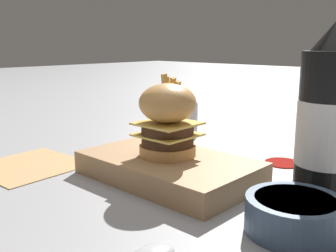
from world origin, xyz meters
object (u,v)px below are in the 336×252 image
at_px(ketchup_bottle, 328,124).
at_px(fries_basket, 173,118).
at_px(side_bowl, 294,214).
at_px(burger, 168,119).
at_px(serving_board, 168,168).

xyz_separation_m(ketchup_bottle, fries_basket, (-0.41, 0.15, -0.07)).
bearing_deg(ketchup_bottle, side_bowl, -84.23).
bearing_deg(ketchup_bottle, burger, -163.04).
distance_m(serving_board, ketchup_bottle, 0.25).
distance_m(burger, fries_basket, 0.29).
height_order(burger, ketchup_bottle, ketchup_bottle).
distance_m(burger, side_bowl, 0.25).
bearing_deg(side_bowl, burger, 170.49).
bearing_deg(side_bowl, serving_board, 171.88).
distance_m(serving_board, side_bowl, 0.23).
bearing_deg(fries_basket, side_bowl, -31.17).
xyz_separation_m(serving_board, fries_basket, (-0.19, 0.22, 0.02)).
height_order(ketchup_bottle, side_bowl, ketchup_bottle).
relative_size(serving_board, side_bowl, 2.44).
bearing_deg(serving_board, side_bowl, -8.12).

